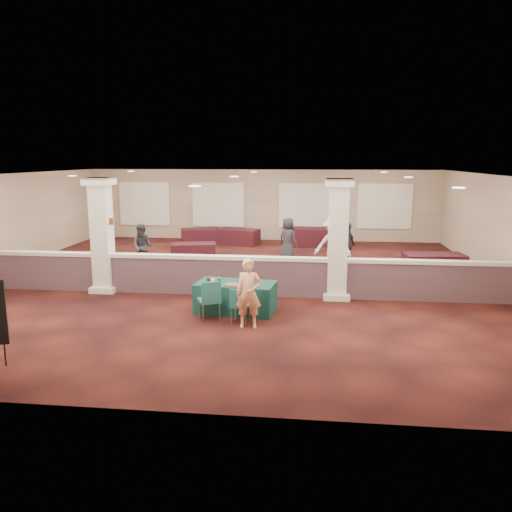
# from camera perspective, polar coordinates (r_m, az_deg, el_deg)

# --- Properties ---
(ground) EXTENTS (16.00, 16.00, 0.00)m
(ground) POSITION_cam_1_polar(r_m,az_deg,el_deg) (15.31, -2.42, -2.93)
(ground) COLOR #451811
(ground) RESTS_ON ground
(wall_back) EXTENTS (16.00, 0.04, 3.20)m
(wall_back) POSITION_cam_1_polar(r_m,az_deg,el_deg) (22.89, 0.63, 5.85)
(wall_back) COLOR gray
(wall_back) RESTS_ON ground
(wall_front) EXTENTS (16.00, 0.04, 3.20)m
(wall_front) POSITION_cam_1_polar(r_m,az_deg,el_deg) (7.37, -12.12, -5.91)
(wall_front) COLOR gray
(wall_front) RESTS_ON ground
(ceiling) EXTENTS (16.00, 16.00, 0.02)m
(ceiling) POSITION_cam_1_polar(r_m,az_deg,el_deg) (14.86, -2.52, 9.12)
(ceiling) COLOR white
(ceiling) RESTS_ON wall_back
(partition_wall) EXTENTS (15.60, 0.28, 1.10)m
(partition_wall) POSITION_cam_1_polar(r_m,az_deg,el_deg) (13.74, -3.40, -2.15)
(partition_wall) COLOR #4F353C
(partition_wall) RESTS_ON ground
(column_left) EXTENTS (0.72, 0.72, 3.20)m
(column_left) POSITION_cam_1_polar(r_m,az_deg,el_deg) (14.55, -17.17, 2.40)
(column_left) COLOR silver
(column_left) RESTS_ON ground
(column_right) EXTENTS (0.72, 0.72, 3.20)m
(column_right) POSITION_cam_1_polar(r_m,az_deg,el_deg) (13.36, 9.35, 2.01)
(column_right) COLOR silver
(column_right) RESTS_ON ground
(sconce_left) EXTENTS (0.12, 0.12, 0.18)m
(sconce_left) POSITION_cam_1_polar(r_m,az_deg,el_deg) (14.61, -18.27, 3.81)
(sconce_left) COLOR brown
(sconce_left) RESTS_ON column_left
(sconce_right) EXTENTS (0.12, 0.12, 0.18)m
(sconce_right) POSITION_cam_1_polar(r_m,az_deg,el_deg) (14.39, -16.23, 3.82)
(sconce_right) COLOR brown
(sconce_right) RESTS_ON column_left
(near_table) EXTENTS (2.01, 1.18, 0.73)m
(near_table) POSITION_cam_1_polar(r_m,az_deg,el_deg) (12.29, -2.36, -4.73)
(near_table) COLOR #0D3228
(near_table) RESTS_ON ground
(conf_chair_main) EXTENTS (0.47, 0.47, 0.84)m
(conf_chair_main) POSITION_cam_1_polar(r_m,az_deg,el_deg) (11.38, -1.89, -5.36)
(conf_chair_main) COLOR #1E5854
(conf_chair_main) RESTS_ON ground
(conf_chair_side) EXTENTS (0.64, 0.64, 0.95)m
(conf_chair_side) POSITION_cam_1_polar(r_m,az_deg,el_deg) (11.60, -5.27, -4.72)
(conf_chair_side) COLOR #1E5854
(conf_chair_side) RESTS_ON ground
(woman) EXTENTS (0.59, 0.42, 1.56)m
(woman) POSITION_cam_1_polar(r_m,az_deg,el_deg) (11.07, -0.84, -4.29)
(woman) COLOR #E28C62
(woman) RESTS_ON ground
(far_table_front_left) EXTENTS (1.83, 1.17, 0.69)m
(far_table_front_left) POSITION_cam_1_polar(r_m,az_deg,el_deg) (16.09, -11.10, -1.19)
(far_table_front_left) COLOR black
(far_table_front_left) RESTS_ON ground
(far_table_front_center) EXTENTS (1.75, 1.17, 0.65)m
(far_table_front_center) POSITION_cam_1_polar(r_m,az_deg,el_deg) (18.44, -7.18, 0.45)
(far_table_front_center) COLOR black
(far_table_front_center) RESTS_ON ground
(far_table_front_right) EXTENTS (1.92, 1.11, 0.75)m
(far_table_front_right) POSITION_cam_1_polar(r_m,az_deg,el_deg) (16.78, 19.65, -1.03)
(far_table_front_right) COLOR black
(far_table_front_right) RESTS_ON ground
(far_table_back_left) EXTENTS (1.87, 1.34, 0.68)m
(far_table_back_left) POSITION_cam_1_polar(r_m,az_deg,el_deg) (21.97, -6.28, 2.25)
(far_table_back_left) COLOR black
(far_table_back_left) RESTS_ON ground
(far_table_back_center) EXTENTS (1.88, 1.29, 0.69)m
(far_table_back_center) POSITION_cam_1_polar(r_m,az_deg,el_deg) (21.67, -1.98, 2.20)
(far_table_back_center) COLOR black
(far_table_back_center) RESTS_ON ground
(far_table_back_right) EXTENTS (1.95, 1.00, 0.78)m
(far_table_back_right) POSITION_cam_1_polar(r_m,az_deg,el_deg) (21.43, 6.88, 2.14)
(far_table_back_right) COLOR black
(far_table_back_right) RESTS_ON ground
(attendee_a) EXTENTS (0.79, 0.50, 1.54)m
(attendee_a) POSITION_cam_1_polar(r_m,az_deg,el_deg) (17.20, -12.81, 1.00)
(attendee_a) COLOR black
(attendee_a) RESTS_ON ground
(attendee_b) EXTENTS (1.28, 0.81, 1.86)m
(attendee_b) POSITION_cam_1_polar(r_m,az_deg,el_deg) (16.34, 8.78, 1.17)
(attendee_b) COLOR #B8B8B4
(attendee_b) RESTS_ON ground
(attendee_c) EXTENTS (0.91, 1.01, 1.59)m
(attendee_c) POSITION_cam_1_polar(r_m,az_deg,el_deg) (17.17, 10.30, 1.15)
(attendee_c) COLOR black
(attendee_c) RESTS_ON ground
(attendee_d) EXTENTS (0.87, 0.78, 1.57)m
(attendee_d) POSITION_cam_1_polar(r_m,az_deg,el_deg) (18.43, 3.67, 1.96)
(attendee_d) COLOR black
(attendee_d) RESTS_ON ground
(laptop_base) EXTENTS (0.36, 0.27, 0.02)m
(laptop_base) POSITION_cam_1_polar(r_m,az_deg,el_deg) (12.06, -1.06, -3.18)
(laptop_base) COLOR silver
(laptop_base) RESTS_ON near_table
(laptop_screen) EXTENTS (0.33, 0.05, 0.22)m
(laptop_screen) POSITION_cam_1_polar(r_m,az_deg,el_deg) (12.14, -0.92, -2.50)
(laptop_screen) COLOR silver
(laptop_screen) RESTS_ON near_table
(screen_glow) EXTENTS (0.30, 0.04, 0.19)m
(screen_glow) POSITION_cam_1_polar(r_m,az_deg,el_deg) (12.14, -0.93, -2.58)
(screen_glow) COLOR silver
(screen_glow) RESTS_ON near_table
(knitting) EXTENTS (0.43, 0.35, 0.03)m
(knitting) POSITION_cam_1_polar(r_m,az_deg,el_deg) (11.94, -2.46, -3.31)
(knitting) COLOR #C73E1F
(knitting) RESTS_ON near_table
(yarn_cream) EXTENTS (0.11, 0.11, 0.11)m
(yarn_cream) POSITION_cam_1_polar(r_m,az_deg,el_deg) (12.24, -4.99, -2.78)
(yarn_cream) COLOR beige
(yarn_cream) RESTS_ON near_table
(yarn_red) EXTENTS (0.10, 0.10, 0.10)m
(yarn_red) POSITION_cam_1_polar(r_m,az_deg,el_deg) (12.43, -5.43, -2.60)
(yarn_red) COLOR #5E1E12
(yarn_red) RESTS_ON near_table
(yarn_grey) EXTENTS (0.10, 0.10, 0.10)m
(yarn_grey) POSITION_cam_1_polar(r_m,az_deg,el_deg) (12.42, -4.23, -2.59)
(yarn_grey) COLOR #4D4C51
(yarn_grey) RESTS_ON near_table
(scissors) EXTENTS (0.12, 0.04, 0.01)m
(scissors) POSITION_cam_1_polar(r_m,az_deg,el_deg) (11.77, 0.32, -3.56)
(scissors) COLOR #B41A13
(scissors) RESTS_ON near_table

